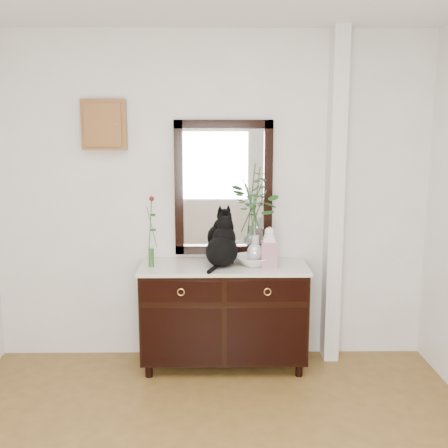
{
  "coord_description": "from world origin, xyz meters",
  "views": [
    {
      "loc": [
        0.05,
        -2.31,
        1.89
      ],
      "look_at": [
        0.1,
        1.63,
        1.2
      ],
      "focal_mm": 42.0,
      "sensor_mm": 36.0,
      "label": 1
    }
  ],
  "objects_px": {
    "cat": "(222,241)",
    "sideboard": "(224,310)",
    "lotus_bowl": "(255,260)",
    "ginger_jar": "(269,247)"
  },
  "relations": [
    {
      "from": "sideboard",
      "to": "lotus_bowl",
      "type": "distance_m",
      "value": 0.48
    },
    {
      "from": "lotus_bowl",
      "to": "sideboard",
      "type": "bearing_deg",
      "value": -178.39
    },
    {
      "from": "cat",
      "to": "sideboard",
      "type": "bearing_deg",
      "value": 79.15
    },
    {
      "from": "cat",
      "to": "lotus_bowl",
      "type": "xyz_separation_m",
      "value": [
        0.26,
        0.03,
        -0.16
      ]
    },
    {
      "from": "sideboard",
      "to": "ginger_jar",
      "type": "xyz_separation_m",
      "value": [
        0.35,
        -0.07,
        0.54
      ]
    },
    {
      "from": "sideboard",
      "to": "cat",
      "type": "xyz_separation_m",
      "value": [
        -0.02,
        -0.03,
        0.58
      ]
    },
    {
      "from": "sideboard",
      "to": "lotus_bowl",
      "type": "xyz_separation_m",
      "value": [
        0.25,
        0.01,
        0.41
      ]
    },
    {
      "from": "sideboard",
      "to": "cat",
      "type": "height_order",
      "value": "cat"
    },
    {
      "from": "sideboard",
      "to": "cat",
      "type": "relative_size",
      "value": 3.33
    },
    {
      "from": "lotus_bowl",
      "to": "ginger_jar",
      "type": "bearing_deg",
      "value": -34.94
    }
  ]
}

